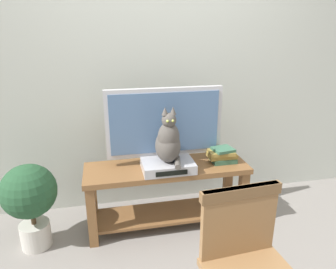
{
  "coord_description": "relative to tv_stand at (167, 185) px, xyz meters",
  "views": [
    {
      "loc": [
        -0.49,
        -1.69,
        1.65
      ],
      "look_at": [
        -0.01,
        0.57,
        0.85
      ],
      "focal_mm": 33.37,
      "sensor_mm": 36.0,
      "label": 1
    }
  ],
  "objects": [
    {
      "name": "book_stack",
      "position": [
        0.48,
        -0.01,
        0.24
      ],
      "size": [
        0.24,
        0.19,
        0.13
      ],
      "color": "#38664C",
      "rests_on": "tv_stand"
    },
    {
      "name": "tv",
      "position": [
        0.0,
        0.08,
        0.52
      ],
      "size": [
        0.96,
        0.2,
        0.64
      ],
      "color": "#B7B7BC",
      "rests_on": "tv_stand"
    },
    {
      "name": "media_box",
      "position": [
        -0.01,
        -0.08,
        0.22
      ],
      "size": [
        0.41,
        0.29,
        0.08
      ],
      "color": "#ADADB2",
      "rests_on": "tv_stand"
    },
    {
      "name": "potted_plant",
      "position": [
        -1.07,
        -0.07,
        0.06
      ],
      "size": [
        0.41,
        0.41,
        0.69
      ],
      "color": "beige",
      "rests_on": "ground"
    },
    {
      "name": "back_wall",
      "position": [
        0.01,
        0.51,
        1.02
      ],
      "size": [
        7.0,
        0.12,
        2.8
      ],
      "primitive_type": "cube",
      "color": "#B7BCB2",
      "rests_on": "ground"
    },
    {
      "name": "tv_stand",
      "position": [
        0.0,
        0.0,
        0.0
      ],
      "size": [
        1.35,
        0.43,
        0.56
      ],
      "color": "brown",
      "rests_on": "ground"
    },
    {
      "name": "wooden_chair",
      "position": [
        0.19,
        -1.13,
        0.15
      ],
      "size": [
        0.48,
        0.48,
        0.88
      ],
      "color": "olive",
      "rests_on": "ground"
    },
    {
      "name": "cat",
      "position": [
        -0.01,
        -0.09,
        0.43
      ],
      "size": [
        0.2,
        0.3,
        0.46
      ],
      "color": "#514C47",
      "rests_on": "media_box"
    }
  ]
}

